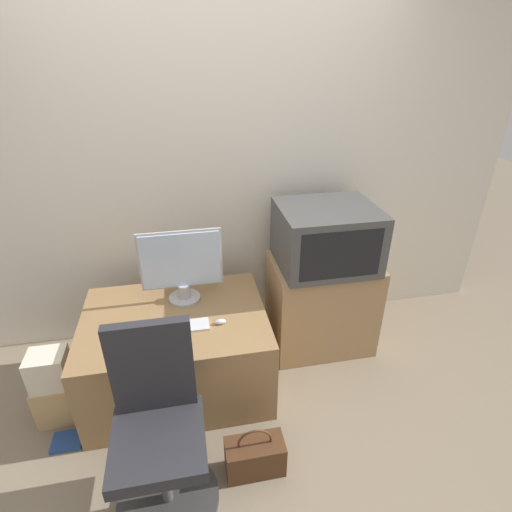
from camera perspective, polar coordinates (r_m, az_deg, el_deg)
The scene contains 13 objects.
ground_plane at distance 2.45m, azimuth -1.13°, elevation -27.65°, with size 12.00×12.00×0.00m, color #7F705B.
wall_back at distance 2.78m, azimuth -6.27°, elevation 12.97°, with size 4.40×0.05×2.60m.
desk at distance 2.68m, azimuth -11.07°, elevation -13.16°, with size 1.12×0.83×0.56m.
side_stand at distance 2.97m, azimuth 9.24°, elevation -6.71°, with size 0.72×0.51×0.69m.
main_monitor at distance 2.51m, azimuth -10.59°, elevation -1.37°, with size 0.51×0.20×0.48m.
keyboard at distance 2.40m, azimuth -10.21°, elevation -9.88°, with size 0.29×0.11×0.01m.
mouse at distance 2.39m, azimuth -5.13°, elevation -9.33°, with size 0.07×0.03×0.03m.
crt_tv at distance 2.68m, azimuth 9.99°, elevation 2.75°, with size 0.63×0.55×0.41m.
office_chair at distance 2.08m, azimuth -13.62°, elevation -23.74°, with size 0.50×0.50×0.98m.
cardboard_box_lower at distance 2.80m, azimuth -26.33°, elevation -17.94°, with size 0.24×0.20×0.27m.
cardboard_box_upper at distance 2.65m, azimuth -27.48°, elevation -14.19°, with size 0.21×0.18×0.22m.
handbag at distance 2.35m, azimuth -0.16°, elevation -26.68°, with size 0.31×0.15×0.31m.
book at distance 2.74m, azimuth -25.33°, elevation -22.75°, with size 0.17×0.14×0.02m.
Camera 1 is at (-0.22, -1.35, 2.03)m, focal length 28.00 mm.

